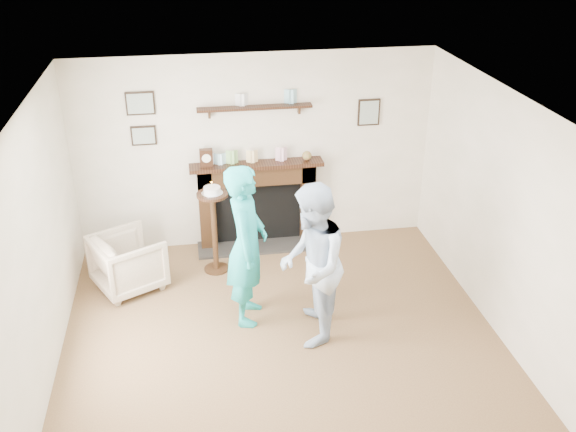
% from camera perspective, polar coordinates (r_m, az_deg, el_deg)
% --- Properties ---
extents(ground, '(5.00, 5.00, 0.00)m').
position_cam_1_polar(ground, '(6.58, -0.11, -12.39)').
color(ground, brown).
rests_on(ground, ground).
extents(room_shell, '(4.54, 5.02, 2.52)m').
position_cam_1_polar(room_shell, '(6.32, -1.13, 3.11)').
color(room_shell, beige).
rests_on(room_shell, ground).
extents(armchair, '(0.98, 0.97, 0.67)m').
position_cam_1_polar(armchair, '(7.86, -13.76, -6.09)').
color(armchair, '#BBA98A').
rests_on(armchair, ground).
extents(man, '(0.81, 0.95, 1.71)m').
position_cam_1_polar(man, '(6.86, 2.00, -10.56)').
color(man, '#A5BACE').
rests_on(man, ground).
extents(woman, '(0.55, 0.72, 1.78)m').
position_cam_1_polar(woman, '(7.15, -3.49, -8.85)').
color(woman, teal).
rests_on(woman, ground).
extents(pedestal_table, '(0.37, 0.37, 1.19)m').
position_cam_1_polar(pedestal_table, '(7.66, -6.63, -0.06)').
color(pedestal_table, black).
rests_on(pedestal_table, ground).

